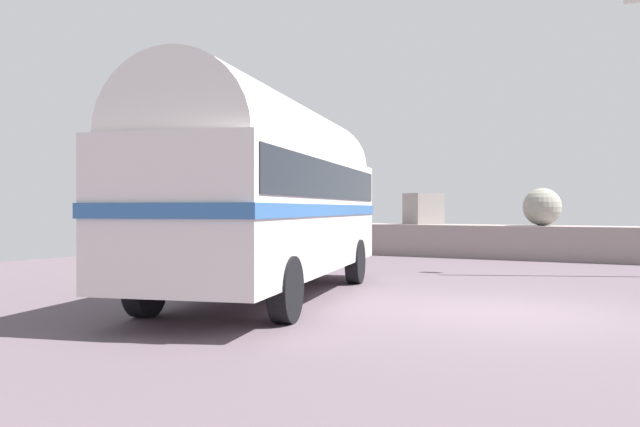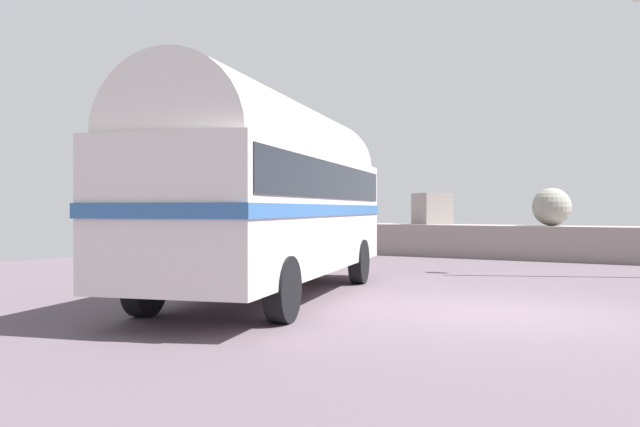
# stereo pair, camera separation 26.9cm
# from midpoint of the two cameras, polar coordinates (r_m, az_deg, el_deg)

# --- Properties ---
(ground) EXTENTS (32.00, 26.00, 0.02)m
(ground) POSITION_cam_midpoint_polar(r_m,az_deg,el_deg) (10.96, 15.11, -8.22)
(ground) COLOR #594B54
(breakwater) EXTENTS (31.36, 2.34, 2.32)m
(breakwater) POSITION_cam_midpoint_polar(r_m,az_deg,el_deg) (22.51, 21.90, -2.13)
(breakwater) COLOR gray
(breakwater) RESTS_ON ground
(vintage_coach) EXTENTS (4.58, 8.91, 3.70)m
(vintage_coach) POSITION_cam_midpoint_polar(r_m,az_deg,el_deg) (12.37, -4.94, 2.26)
(vintage_coach) COLOR black
(vintage_coach) RESTS_ON ground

